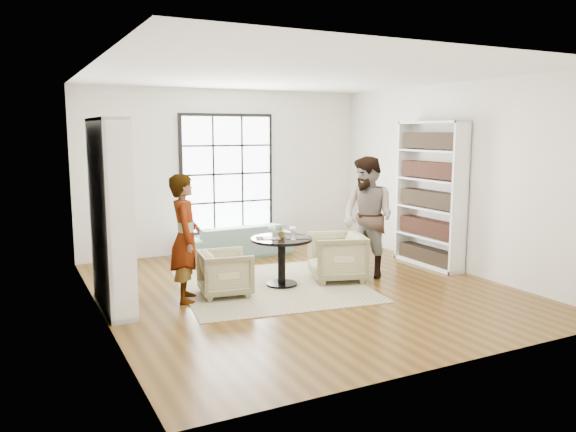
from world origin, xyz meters
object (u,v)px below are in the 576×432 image
person_left (185,238)px  person_right (368,217)px  pedestal_table (282,251)px  wine_glass_right (293,230)px  flower_centerpiece (282,231)px  armchair_right (337,257)px  wine_glass_left (272,229)px  armchair_left (225,273)px  sofa (236,240)px

person_left → person_right: (2.88, -0.01, 0.08)m
pedestal_table → wine_glass_right: size_ratio=4.54×
pedestal_table → flower_centerpiece: size_ratio=4.79×
armchair_right → flower_centerpiece: size_ratio=4.27×
wine_glass_left → person_left: bearing=-177.9°
armchair_right → person_right: 0.79m
wine_glass_right → person_left: bearing=176.1°
flower_centerpiece → person_left: bearing=-175.7°
wine_glass_right → pedestal_table: bearing=115.8°
armchair_left → wine_glass_left: (0.73, 0.05, 0.55)m
armchair_left → wine_glass_right: size_ratio=3.51×
person_left → person_right: 2.88m
armchair_left → wine_glass_right: 1.13m
wine_glass_right → sofa: bearing=88.6°
armchair_left → wine_glass_left: 0.92m
sofa → armchair_right: 2.39m
pedestal_table → person_right: bearing=-3.9°
armchair_left → armchair_right: bearing=-82.2°
armchair_right → flower_centerpiece: bearing=-80.0°
sofa → person_right: 2.69m
armchair_right → wine_glass_left: 1.17m
sofa → person_left: person_left is taller
person_left → wine_glass_left: person_left is taller
armchair_left → armchair_right: (1.78, -0.01, 0.05)m
wine_glass_left → wine_glass_right: (0.26, -0.15, -0.01)m
sofa → flower_centerpiece: flower_centerpiece is taller
wine_glass_left → wine_glass_right: 0.30m
armchair_left → wine_glass_left: wine_glass_left is taller
armchair_right → wine_glass_left: bearing=-75.2°
sofa → wine_glass_right: wine_glass_right is taller
pedestal_table → armchair_right: size_ratio=1.12×
armchair_left → wine_glass_right: bearing=-87.9°
person_right → wine_glass_left: (-1.60, 0.06, -0.06)m
sofa → armchair_left: size_ratio=2.86×
sofa → armchair_left: 2.49m
flower_centerpiece → sofa: bearing=86.5°
armchair_right → wine_glass_left: (-1.05, 0.06, 0.51)m
person_right → flower_centerpiece: person_right is taller
sofa → pedestal_table: bearing=83.2°
person_right → wine_glass_left: 1.60m
pedestal_table → person_right: person_right is taller
pedestal_table → person_right: 1.49m
person_right → flower_centerpiece: size_ratio=10.02×
wine_glass_left → armchair_left: bearing=-176.3°
armchair_left → person_right: person_right is taller
person_right → wine_glass_right: size_ratio=9.49×
sofa → person_right: (1.28, -2.27, 0.64)m
sofa → wine_glass_right: bearing=85.8°
person_right → flower_centerpiece: (-1.41, 0.12, -0.13)m
person_right → wine_glass_right: 1.35m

